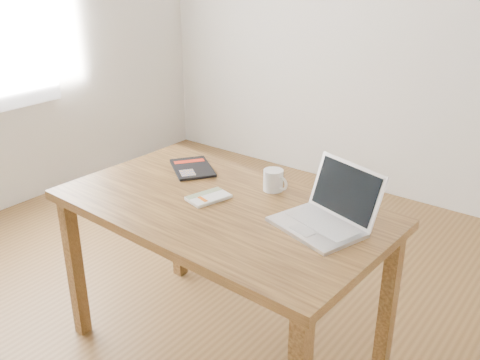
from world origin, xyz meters
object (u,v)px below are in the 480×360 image
Objects in this scene: black_guidebook at (192,168)px; laptop at (327,214)px; desk at (222,224)px; coffee_mug at (274,180)px; white_guidebook at (208,197)px.

black_guidebook is 0.78× the size of laptop.
desk is 4.49× the size of black_guidebook.
black_guidebook is 0.44m from coffee_mug.
desk is 0.42m from black_guidebook.
white_guidebook is 1.56× the size of coffee_mug.
white_guidebook is (-0.07, 0.01, 0.10)m from desk.
coffee_mug is at bearing 174.11° from laptop.
white_guidebook reaches higher than desk.
desk is 3.50× the size of laptop.
coffee_mug reaches higher than white_guidebook.
laptop is (0.77, -0.11, 0.04)m from black_guidebook.
laptop is 0.36m from coffee_mug.
white_guidebook is at bearing 176.64° from desk.
coffee_mug is at bearing 70.37° from white_guidebook.
white_guidebook is 0.49× the size of laptop.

